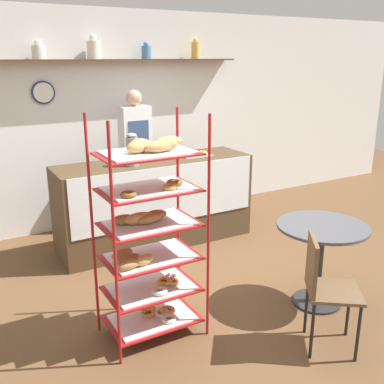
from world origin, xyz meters
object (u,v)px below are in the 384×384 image
(cafe_table, at_px, (321,244))
(coffee_carafe, at_px, (132,150))
(donut_tray_counter, at_px, (193,154))
(pastry_rack, at_px, (150,233))
(person_worker, at_px, (136,154))
(cafe_chair, at_px, (323,282))

(cafe_table, relative_size, coffee_carafe, 2.19)
(coffee_carafe, bearing_deg, donut_tray_counter, 9.10)
(pastry_rack, bearing_deg, donut_tray_counter, 51.42)
(pastry_rack, bearing_deg, coffee_carafe, 71.77)
(coffee_carafe, bearing_deg, pastry_rack, -108.23)
(cafe_table, bearing_deg, person_worker, 104.17)
(person_worker, xyz_separation_m, cafe_chair, (0.19, -3.01, -0.42))
(person_worker, xyz_separation_m, donut_tray_counter, (0.50, -0.56, 0.05))
(pastry_rack, xyz_separation_m, donut_tray_counter, (1.33, 1.67, 0.15))
(person_worker, height_order, cafe_table, person_worker)
(cafe_chair, relative_size, coffee_carafe, 2.47)
(person_worker, bearing_deg, coffee_carafe, -115.56)
(cafe_chair, distance_m, donut_tray_counter, 2.52)
(pastry_rack, distance_m, person_worker, 2.38)
(pastry_rack, height_order, person_worker, pastry_rack)
(coffee_carafe, xyz_separation_m, donut_tray_counter, (0.83, 0.13, -0.15))
(person_worker, xyz_separation_m, coffee_carafe, (-0.33, -0.69, 0.21))
(cafe_table, height_order, coffee_carafe, coffee_carafe)
(pastry_rack, distance_m, donut_tray_counter, 2.14)
(pastry_rack, xyz_separation_m, coffee_carafe, (0.51, 1.54, 0.31))
(person_worker, xyz_separation_m, cafe_table, (0.64, -2.54, -0.40))
(cafe_table, bearing_deg, cafe_chair, -133.79)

